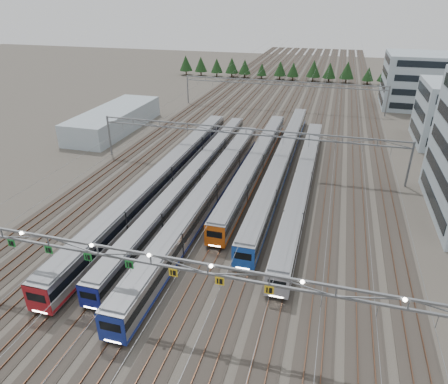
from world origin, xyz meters
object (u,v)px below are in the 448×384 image
(train_c, at_px, (208,193))
(train_d, at_px, (256,163))
(west_shed, at_px, (115,120))
(train_b, at_px, (193,177))
(train_a, at_px, (164,176))
(gantry_far, at_px, (282,86))
(gantry_mid, at_px, (246,136))
(train_e, at_px, (282,161))
(train_f, at_px, (303,181))
(gantry_near, at_px, (150,262))
(depot_bldg_north, at_px, (425,81))

(train_c, height_order, train_d, train_c)
(west_shed, bearing_deg, train_b, -41.03)
(train_a, distance_m, gantry_far, 57.95)
(train_b, height_order, gantry_mid, gantry_mid)
(train_e, bearing_deg, train_c, -118.51)
(train_a, relative_size, train_f, 1.14)
(gantry_mid, xyz_separation_m, gantry_far, (0.00, 45.00, 0.00))
(train_b, xyz_separation_m, gantry_mid, (6.75, 10.00, 4.49))
(train_b, bearing_deg, west_shed, 138.97)
(train_c, xyz_separation_m, gantry_near, (2.20, -24.42, 4.94))
(gantry_far, bearing_deg, train_c, -92.12)
(train_f, xyz_separation_m, gantry_mid, (-11.25, 6.84, 4.40))
(train_d, relative_size, gantry_mid, 0.91)
(train_f, relative_size, west_shed, 1.84)
(train_b, distance_m, gantry_mid, 12.87)
(train_e, relative_size, gantry_far, 1.12)
(train_b, bearing_deg, train_a, -159.34)
(train_c, distance_m, west_shed, 45.45)
(train_e, distance_m, gantry_mid, 8.07)
(train_c, distance_m, train_e, 18.85)
(train_a, xyz_separation_m, gantry_mid, (11.25, 11.69, 4.20))
(gantry_near, distance_m, gantry_mid, 40.12)
(train_c, height_order, depot_bldg_north, depot_bldg_north)
(train_c, relative_size, gantry_far, 1.03)
(gantry_mid, distance_m, depot_bldg_north, 69.94)
(train_c, xyz_separation_m, train_e, (9.00, 16.57, -0.10))
(train_d, xyz_separation_m, train_e, (4.50, 2.29, 0.00))
(train_f, xyz_separation_m, west_shed, (-46.89, 21.98, 0.48))
(train_c, distance_m, gantry_far, 60.88)
(train_b, distance_m, depot_bldg_north, 82.17)
(train_b, relative_size, gantry_near, 1.11)
(train_e, distance_m, gantry_far, 44.85)
(train_a, relative_size, train_b, 1.01)
(gantry_far, bearing_deg, train_d, -87.23)
(train_b, relative_size, gantry_far, 1.11)
(gantry_near, relative_size, gantry_far, 1.00)
(train_b, bearing_deg, gantry_far, 83.00)
(train_e, xyz_separation_m, gantry_mid, (-6.75, -0.87, 4.34))
(gantry_mid, height_order, west_shed, gantry_mid)
(train_b, distance_m, train_c, 7.27)
(train_f, xyz_separation_m, gantry_far, (-11.25, 51.84, 4.40))
(train_d, height_order, depot_bldg_north, depot_bldg_north)
(train_e, bearing_deg, depot_bldg_north, 61.06)
(west_shed, bearing_deg, train_c, -42.72)
(train_f, bearing_deg, depot_bldg_north, 67.29)
(gantry_near, height_order, gantry_mid, gantry_near)
(train_f, bearing_deg, train_a, -167.82)
(train_c, bearing_deg, gantry_far, 87.88)
(train_e, height_order, west_shed, west_shed)
(depot_bldg_north, bearing_deg, gantry_far, -160.88)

